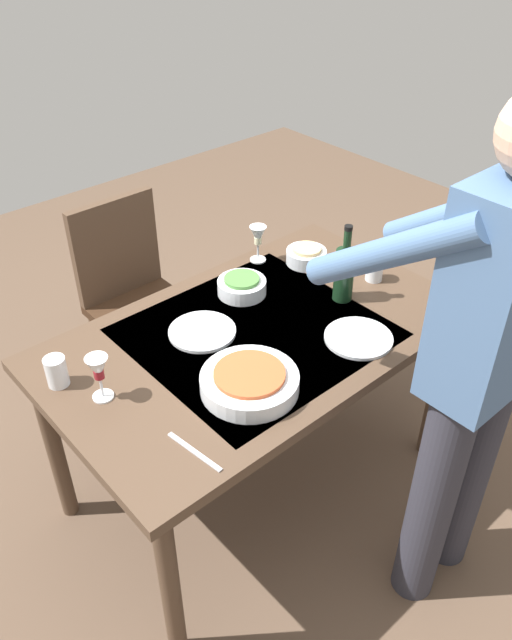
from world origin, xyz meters
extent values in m
plane|color=brown|center=(0.00, 0.00, 0.00)|extent=(6.00, 6.00, 0.00)
cube|color=#4C3828|center=(0.00, 0.00, 0.73)|extent=(1.43, 0.86, 0.04)
cube|color=#B2B7C1|center=(0.00, 0.00, 0.75)|extent=(0.79, 0.73, 0.00)
cylinder|color=#4C3828|center=(-0.65, -0.36, 0.36)|extent=(0.06, 0.06, 0.71)
cylinder|color=#4C3828|center=(0.65, -0.36, 0.36)|extent=(0.06, 0.06, 0.71)
cylinder|color=#4C3828|center=(-0.65, 0.36, 0.36)|extent=(0.06, 0.06, 0.71)
cylinder|color=#4C3828|center=(0.65, 0.36, 0.36)|extent=(0.06, 0.06, 0.71)
cube|color=#352114|center=(0.01, -0.73, 0.45)|extent=(0.40, 0.40, 0.04)
cube|color=#4C3828|center=(0.01, -0.91, 0.70)|extent=(0.40, 0.04, 0.45)
cylinder|color=#4C3828|center=(-0.16, -0.90, 0.23)|extent=(0.04, 0.04, 0.43)
cylinder|color=#4C3828|center=(0.18, -0.90, 0.23)|extent=(0.04, 0.04, 0.43)
cylinder|color=#4C3828|center=(-0.16, -0.56, 0.23)|extent=(0.04, 0.04, 0.43)
cylinder|color=#4C3828|center=(0.18, -0.56, 0.23)|extent=(0.04, 0.04, 0.43)
cylinder|color=#2D2D38|center=(-0.10, 0.71, 0.44)|extent=(0.14, 0.14, 0.88)
cylinder|color=#2D2D38|center=(-0.30, 0.71, 0.44)|extent=(0.14, 0.14, 0.88)
cube|color=#47668E|center=(-0.20, 0.71, 1.18)|extent=(0.36, 0.20, 0.60)
cylinder|color=#47668E|center=(-0.03, 0.47, 1.25)|extent=(0.08, 0.52, 0.40)
cylinder|color=#47668E|center=(-0.37, 0.47, 1.25)|extent=(0.08, 0.52, 0.40)
cylinder|color=black|center=(-0.37, 0.05, 0.85)|extent=(0.07, 0.07, 0.20)
cylinder|color=black|center=(-0.37, 0.05, 0.99)|extent=(0.03, 0.03, 0.08)
cylinder|color=black|center=(-0.37, 0.05, 1.04)|extent=(0.03, 0.03, 0.02)
cylinder|color=white|center=(-0.32, -0.35, 0.75)|extent=(0.06, 0.06, 0.01)
cylinder|color=white|center=(-0.32, -0.35, 0.79)|extent=(0.01, 0.01, 0.07)
cone|color=white|center=(-0.32, -0.35, 0.86)|extent=(0.07, 0.07, 0.07)
cylinder|color=beige|center=(-0.32, -0.35, 0.84)|extent=(0.03, 0.03, 0.03)
cylinder|color=white|center=(0.56, -0.06, 0.75)|extent=(0.06, 0.06, 0.01)
cylinder|color=white|center=(0.56, -0.06, 0.79)|extent=(0.01, 0.01, 0.07)
cone|color=white|center=(0.56, -0.06, 0.86)|extent=(0.07, 0.07, 0.07)
cylinder|color=maroon|center=(0.56, -0.06, 0.84)|extent=(0.03, 0.03, 0.03)
cylinder|color=silver|center=(-0.56, 0.05, 0.80)|extent=(0.07, 0.07, 0.09)
cylinder|color=silver|center=(0.63, -0.20, 0.80)|extent=(0.07, 0.07, 0.10)
cylinder|color=silver|center=(0.21, 0.20, 0.78)|extent=(0.30, 0.30, 0.05)
cylinder|color=#C6562D|center=(0.21, 0.20, 0.80)|extent=(0.22, 0.22, 0.03)
cylinder|color=silver|center=(-0.12, -0.21, 0.78)|extent=(0.18, 0.18, 0.05)
cylinder|color=#4C843D|center=(-0.12, -0.21, 0.80)|extent=(0.13, 0.13, 0.03)
cylinder|color=silver|center=(-0.45, -0.21, 0.78)|extent=(0.16, 0.16, 0.05)
cylinder|color=tan|center=(-0.45, -0.21, 0.80)|extent=(0.12, 0.12, 0.03)
cylinder|color=silver|center=(-0.23, 0.26, 0.76)|extent=(0.23, 0.23, 0.01)
cylinder|color=silver|center=(0.14, -0.12, 0.76)|extent=(0.23, 0.23, 0.01)
cube|color=silver|center=(0.48, 0.30, 0.75)|extent=(0.04, 0.20, 0.00)
camera|label=1|loc=(1.13, 1.28, 2.04)|focal=35.36mm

